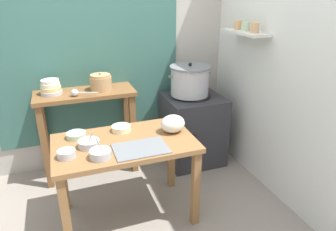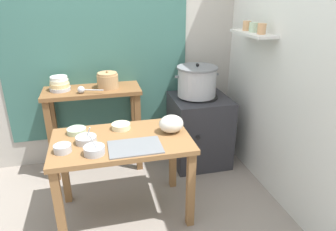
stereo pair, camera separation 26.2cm
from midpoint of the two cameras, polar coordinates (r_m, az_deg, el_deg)
name	(u,v)px [view 2 (the right image)]	position (r m, az deg, el deg)	size (l,w,h in m)	color
ground_plane	(130,211)	(2.84, -4.43, -17.51)	(9.00, 9.00, 0.00)	gray
wall_back	(119,43)	(3.32, -6.96, 13.33)	(4.40, 0.12, 2.60)	#B2ADA3
wall_right	(277,53)	(2.96, 22.24, 10.71)	(0.30, 3.20, 2.60)	silver
prep_table	(122,151)	(2.50, -5.58, -6.71)	(1.10, 0.66, 0.72)	olive
back_shelf_table	(94,109)	(3.20, -11.45, 1.07)	(0.96, 0.40, 0.90)	brown
stove_block	(199,130)	(3.41, 8.03, -2.68)	(0.60, 0.61, 0.78)	#2D2D33
steamer_pot	(197,81)	(3.22, 7.76, 6.34)	(0.47, 0.42, 0.35)	#B7BABF
clay_pot	(108,80)	(3.11, -8.86, 6.46)	(0.21, 0.21, 0.18)	tan
bowl_stack_enamel	(60,84)	(3.14, -17.40, 5.61)	(0.20, 0.20, 0.14)	#B7BABF
ladle	(82,90)	(3.00, -13.41, 4.67)	(0.24, 0.11, 0.07)	#B7BABF
serving_tray	(135,147)	(2.31, -2.92, -5.98)	(0.40, 0.28, 0.01)	slate
plastic_bag	(171,124)	(2.52, 3.58, -1.63)	(0.21, 0.17, 0.15)	silver
prep_bowl_0	(63,148)	(2.32, -16.10, -5.96)	(0.13, 0.13, 0.06)	#B7BABF
prep_bowl_1	(86,139)	(2.41, -12.08, -4.44)	(0.16, 0.16, 0.13)	#B7BABF
prep_bowl_2	(121,126)	(2.61, -5.97, -2.01)	(0.16, 0.16, 0.05)	beige
prep_bowl_3	(94,150)	(2.24, -10.39, -6.42)	(0.15, 0.15, 0.17)	#B7BABF
prep_bowl_4	(77,131)	(2.59, -13.99, -2.82)	(0.16, 0.16, 0.04)	#B7D1AD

